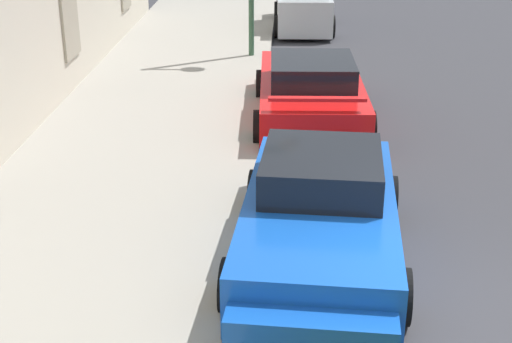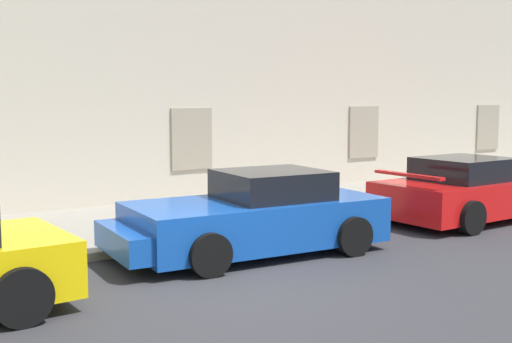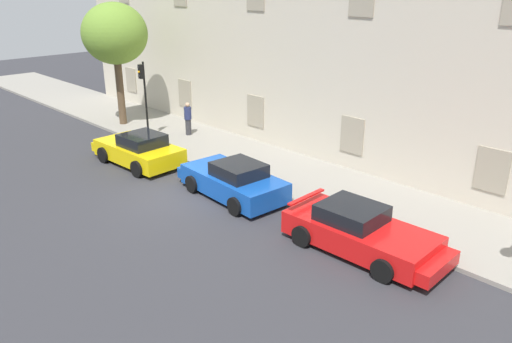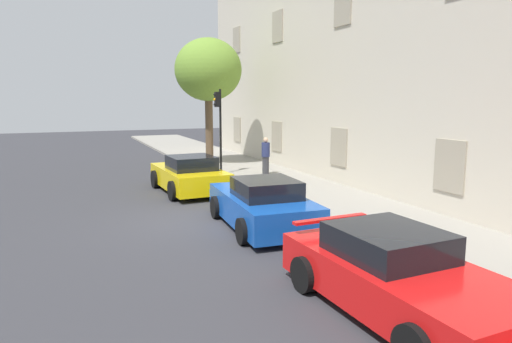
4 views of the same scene
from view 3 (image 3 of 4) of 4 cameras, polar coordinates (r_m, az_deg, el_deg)
ground_plane at (r=18.84m, az=-8.66°, el=-2.94°), size 80.00×80.00×0.00m
sidewalk at (r=21.58m, az=1.20°, el=0.66°), size 60.00×4.26×0.14m
building_facade at (r=23.70m, az=9.23°, el=16.82°), size 35.27×5.17×11.87m
sportscar_red_lead at (r=22.53m, az=-13.33°, el=2.44°), size 4.59×2.35×1.39m
sportscar_yellow_flank at (r=18.65m, az=-2.84°, el=-0.96°), size 4.72×2.37×1.38m
sportscar_white_middle at (r=15.14m, az=12.21°, el=-6.92°), size 4.89×2.30×1.35m
tree_near_kerb at (r=27.88m, az=-15.71°, el=14.72°), size 3.37×3.37×6.37m
traffic_light at (r=25.11m, az=-12.64°, el=9.32°), size 0.22×0.36×3.77m
pedestrian_admiring at (r=25.74m, az=-7.72°, el=5.97°), size 0.40×0.40×1.66m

